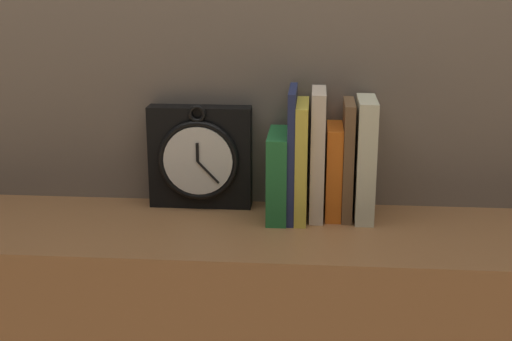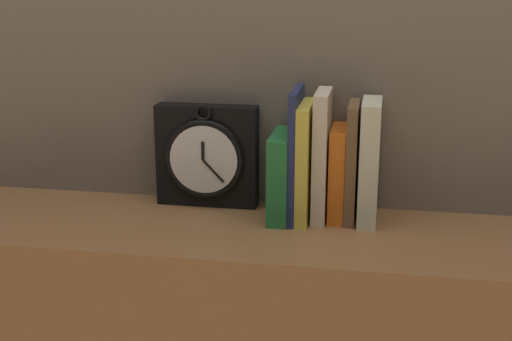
{
  "view_description": "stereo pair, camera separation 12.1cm",
  "coord_description": "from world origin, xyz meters",
  "views": [
    {
      "loc": [
        0.11,
        -1.27,
        1.38
      ],
      "look_at": [
        0.0,
        0.0,
        1.01
      ],
      "focal_mm": 50.0,
      "sensor_mm": 36.0,
      "label": 1
    },
    {
      "loc": [
        0.23,
        -1.25,
        1.38
      ],
      "look_at": [
        0.0,
        0.0,
        1.01
      ],
      "focal_mm": 50.0,
      "sensor_mm": 36.0,
      "label": 2
    }
  ],
  "objects": [
    {
      "name": "book_slot2_yellow",
      "position": [
        0.08,
        0.08,
        1.01
      ],
      "size": [
        0.02,
        0.14,
        0.23
      ],
      "color": "yellow",
      "rests_on": "bookshelf"
    },
    {
      "name": "book_slot5_brown",
      "position": [
        0.17,
        0.09,
        1.01
      ],
      "size": [
        0.02,
        0.12,
        0.23
      ],
      "color": "brown",
      "rests_on": "bookshelf"
    },
    {
      "name": "wall_back",
      "position": [
        0.0,
        0.19,
        1.3
      ],
      "size": [
        6.0,
        0.05,
        2.6
      ],
      "color": "#756656",
      "rests_on": "ground_plane"
    },
    {
      "name": "book_slot6_cream",
      "position": [
        0.21,
        0.09,
        1.01
      ],
      "size": [
        0.04,
        0.13,
        0.24
      ],
      "color": "beige",
      "rests_on": "bookshelf"
    },
    {
      "name": "book_slot1_navy",
      "position": [
        0.06,
        0.08,
        1.02
      ],
      "size": [
        0.01,
        0.14,
        0.26
      ],
      "color": "navy",
      "rests_on": "bookshelf"
    },
    {
      "name": "book_slot3_cream",
      "position": [
        0.11,
        0.09,
        1.02
      ],
      "size": [
        0.03,
        0.12,
        0.25
      ],
      "color": "beige",
      "rests_on": "bookshelf"
    },
    {
      "name": "book_slot0_green",
      "position": [
        0.04,
        0.08,
        0.98
      ],
      "size": [
        0.04,
        0.15,
        0.17
      ],
      "color": "#247236",
      "rests_on": "bookshelf"
    },
    {
      "name": "book_slot4_orange",
      "position": [
        0.15,
        0.09,
        0.99
      ],
      "size": [
        0.03,
        0.11,
        0.18
      ],
      "color": "orange",
      "rests_on": "bookshelf"
    },
    {
      "name": "clock",
      "position": [
        -0.13,
        0.12,
        1.0
      ],
      "size": [
        0.21,
        0.06,
        0.22
      ],
      "color": "black",
      "rests_on": "bookshelf"
    }
  ]
}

